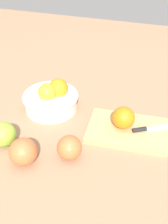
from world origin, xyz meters
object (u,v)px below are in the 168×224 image
object	(u,v)px
bowl	(51,98)
orange_on_board	(123,118)
apple_front_center	(69,148)
cutting_board	(127,130)
apple_front_left	(23,152)
apple_front_left_2	(3,134)
knife	(149,129)

from	to	relation	value
bowl	orange_on_board	xyz separation A→B (m)	(0.27, -0.04, 0.01)
orange_on_board	apple_front_center	world-z (taller)	orange_on_board
bowl	cutting_board	bearing A→B (deg)	-9.31
cutting_board	orange_on_board	size ratio (longest dim) A/B	3.52
bowl	orange_on_board	size ratio (longest dim) A/B	2.75
apple_front_center	apple_front_left	xyz separation A→B (m)	(-0.11, -0.06, 0.00)
apple_front_left_2	bowl	bearing A→B (deg)	75.39
orange_on_board	apple_front_center	distance (m)	0.20
apple_front_left	knife	bearing A→B (deg)	36.83
cutting_board	bowl	bearing A→B (deg)	170.69
cutting_board	knife	world-z (taller)	knife
knife	apple_front_left_2	size ratio (longest dim) A/B	1.83
cutting_board	orange_on_board	xyz separation A→B (m)	(-0.02, 0.00, 0.04)
knife	apple_front_center	distance (m)	0.27
apple_front_center	apple_front_left_2	bearing A→B (deg)	-176.56
bowl	cutting_board	size ratio (longest dim) A/B	0.78
cutting_board	apple_front_left	xyz separation A→B (m)	(-0.25, -0.22, 0.03)
knife	apple_front_left	bearing A→B (deg)	-143.17
apple_front_center	bowl	bearing A→B (deg)	125.86
orange_on_board	apple_front_left_2	world-z (taller)	orange_on_board
knife	apple_front_left_2	xyz separation A→B (m)	(-0.41, -0.19, 0.02)
bowl	knife	bearing A→B (deg)	-5.12
apple_front_left	orange_on_board	bearing A→B (deg)	44.06
bowl	apple_front_center	size ratio (longest dim) A/B	2.73
apple_front_center	apple_front_left	world-z (taller)	apple_front_left
orange_on_board	apple_front_center	bearing A→B (deg)	-125.77
apple_front_center	apple_front_left_2	distance (m)	0.21
bowl	apple_front_center	world-z (taller)	bowl
knife	apple_front_center	size ratio (longest dim) A/B	1.94
cutting_board	apple_front_left_2	size ratio (longest dim) A/B	3.30
apple_front_center	apple_front_left_2	world-z (taller)	apple_front_left_2
orange_on_board	apple_front_left	size ratio (longest dim) A/B	0.90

